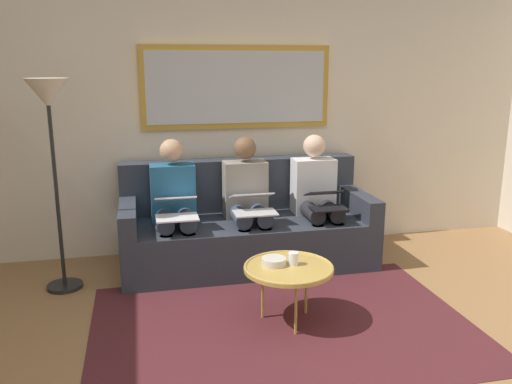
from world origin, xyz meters
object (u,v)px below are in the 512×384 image
Objects in this scene: bowl at (274,261)px; laptop_silver at (253,203)px; couch at (246,228)px; coffee_table at (289,268)px; person_middle at (247,198)px; framed_mirror at (237,87)px; cup at (293,259)px; laptop_black at (326,200)px; standing_lamp at (50,117)px; laptop_white at (176,207)px; person_right at (174,202)px; person_left at (317,195)px.

bowl is 0.88m from laptop_silver.
couch is 1.22m from coffee_table.
person_middle is at bearing -92.05° from bowl.
framed_mirror is 1.92m from cup.
laptop_silver is (0.00, 0.24, 0.02)m from person_middle.
bowl is at bearing 87.38° from laptop_silver.
laptop_silver is (0.64, -0.01, 0.01)m from laptop_black.
couch is at bearing -170.20° from standing_lamp.
cup is 1.16m from laptop_white.
couch reaches higher than laptop_black.
person_middle is at bearing -90.00° from laptop_silver.
person_right reaches higher than laptop_black.
framed_mirror is 1.06× the size of standing_lamp.
standing_lamp is at bearing 9.80° from couch.
cup is 1.26m from person_left.
person_left is 1.28m from person_right.
standing_lamp is (1.55, 0.27, 1.06)m from couch.
laptop_silver is at bearing 90.00° from couch.
bowl is 1.99m from standing_lamp.
laptop_black is 0.86× the size of laptop_white.
person_left is at bearing -169.65° from laptop_white.
person_left reaches higher than coffee_table.
person_left is 1.30m from laptop_white.
coffee_table is 1.31m from person_left.
person_left is 2.95× the size of laptop_white.
standing_lamp reaches higher than coffee_table.
person_left is (-0.64, 0.07, 0.30)m from couch.
person_middle and person_right have the same top height.
cup is at bearing 94.74° from person_middle.
coffee_table is at bearing 93.17° from laptop_silver.
person_left is 3.43× the size of laptop_black.
bowl is 1.30m from person_left.
couch is at bearing -85.53° from cup.
laptop_white is 1.17m from standing_lamp.
laptop_white is (1.28, 0.23, 0.02)m from person_left.
person_middle reaches higher than cup.
framed_mirror reaches higher than couch.
framed_mirror reaches higher than bowl.
laptop_silver is (0.09, -0.88, 0.17)m from cup.
person_middle is 1.00× the size of person_right.
person_left is 3.11× the size of laptop_silver.
laptop_silver reaches higher than coffee_table.
bowl is at bearing 87.95° from person_middle.
laptop_silver is (0.64, 0.24, 0.02)m from person_left.
coffee_table is at bearing 121.00° from person_right.
person_left reaches higher than cup.
couch is 0.31m from person_middle.
person_right reaches higher than bowl.
cup is at bearing 94.47° from couch.
couch reaches higher than coffee_table.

